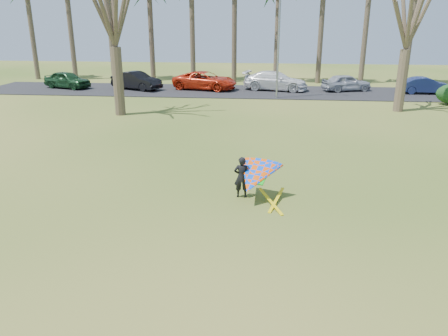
# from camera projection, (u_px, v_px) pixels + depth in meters

# --- Properties ---
(ground) EXTENTS (100.00, 100.00, 0.00)m
(ground) POSITION_uv_depth(u_px,v_px,m) (217.00, 224.00, 13.10)
(ground) COLOR #265412
(ground) RESTS_ON ground
(parking_strip) EXTENTS (46.00, 7.00, 0.06)m
(parking_strip) POSITION_uv_depth(u_px,v_px,m) (252.00, 92.00, 36.61)
(parking_strip) COLOR black
(parking_strip) RESTS_ON ground
(bare_tree_right) EXTENTS (6.27, 6.27, 9.21)m
(bare_tree_right) POSITION_uv_depth(u_px,v_px,m) (411.00, 6.00, 26.93)
(bare_tree_right) COLOR brown
(bare_tree_right) RESTS_ON ground
(streetlight) EXTENTS (2.28, 0.18, 8.00)m
(streetlight) POSITION_uv_depth(u_px,v_px,m) (281.00, 38.00, 32.13)
(streetlight) COLOR gray
(streetlight) RESTS_ON ground
(car_0) EXTENTS (4.57, 2.99, 1.45)m
(car_0) POSITION_uv_depth(u_px,v_px,m) (67.00, 80.00, 38.00)
(car_0) COLOR #183D1F
(car_0) RESTS_ON parking_strip
(car_1) EXTENTS (4.79, 3.33, 1.50)m
(car_1) POSITION_uv_depth(u_px,v_px,m) (136.00, 81.00, 37.28)
(car_1) COLOR black
(car_1) RESTS_ON parking_strip
(car_2) EXTENTS (5.89, 3.74, 1.51)m
(car_2) POSITION_uv_depth(u_px,v_px,m) (205.00, 81.00, 37.29)
(car_2) COLOR red
(car_2) RESTS_ON parking_strip
(car_3) EXTENTS (5.73, 3.28, 1.56)m
(car_3) POSITION_uv_depth(u_px,v_px,m) (275.00, 81.00, 36.93)
(car_3) COLOR white
(car_3) RESTS_ON parking_strip
(car_4) EXTENTS (4.38, 2.88, 1.39)m
(car_4) POSITION_uv_depth(u_px,v_px,m) (346.00, 83.00, 36.55)
(car_4) COLOR #A1A5AE
(car_4) RESTS_ON parking_strip
(car_5) EXTENTS (3.99, 1.40, 1.31)m
(car_5) POSITION_uv_depth(u_px,v_px,m) (425.00, 85.00, 35.26)
(car_5) COLOR navy
(car_5) RESTS_ON parking_strip
(kite_flyer) EXTENTS (2.13, 2.39, 2.02)m
(kite_flyer) POSITION_uv_depth(u_px,v_px,m) (254.00, 177.00, 14.57)
(kite_flyer) COLOR black
(kite_flyer) RESTS_ON ground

